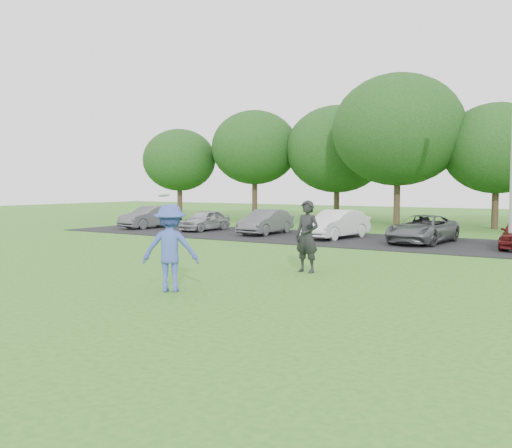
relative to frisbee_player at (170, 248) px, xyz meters
The scene contains 6 objects.
ground 1.04m from the frisbee_player, 111.87° to the left, with size 100.00×100.00×0.00m, color #326E1F.
parking_lot 13.33m from the frisbee_player, 90.51° to the left, with size 32.00×6.50×0.03m, color black.
frisbee_player is the anchor object (origin of this frame).
camera_bystander 4.34m from the frisbee_player, 72.18° to the left, with size 0.78×0.57×1.98m.
parked_cars 13.46m from the frisbee_player, 86.74° to the left, with size 27.98×4.43×1.25m.
tree_row 23.43m from the frisbee_player, 86.54° to the left, with size 42.39×9.85×8.64m.
Camera 1 is at (8.61, -10.05, 2.42)m, focal length 40.00 mm.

